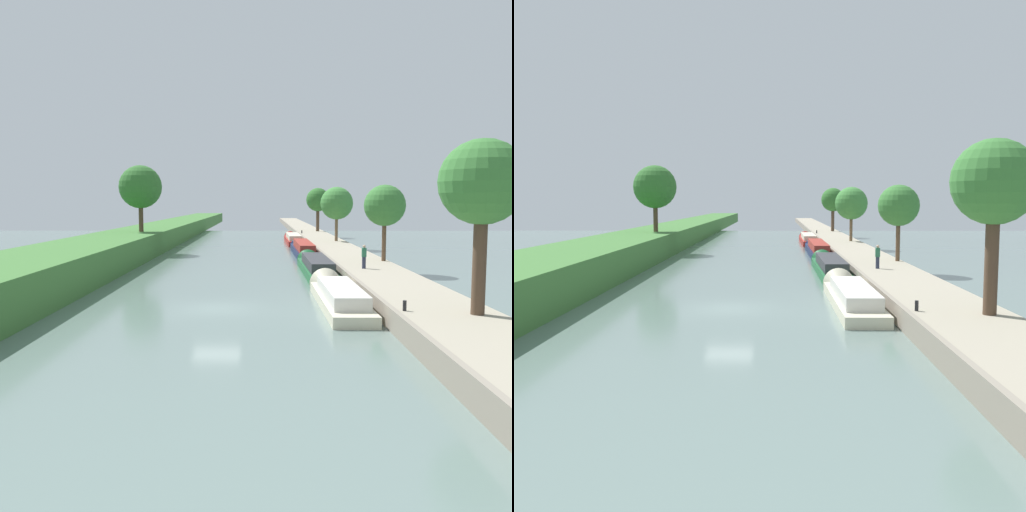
# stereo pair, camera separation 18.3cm
# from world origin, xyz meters

# --- Properties ---
(ground_plane) EXTENTS (160.00, 160.00, 0.00)m
(ground_plane) POSITION_xyz_m (0.00, 0.00, 0.00)
(ground_plane) COLOR slate
(right_towpath) EXTENTS (4.29, 260.00, 0.97)m
(right_towpath) POSITION_xyz_m (10.34, 0.00, 0.48)
(right_towpath) COLOR #9E937F
(right_towpath) RESTS_ON ground_plane
(stone_quay) EXTENTS (0.25, 260.00, 1.02)m
(stone_quay) POSITION_xyz_m (8.07, 0.00, 0.51)
(stone_quay) COLOR gray
(stone_quay) RESTS_ON ground_plane
(narrowboat_cream) EXTENTS (2.15, 12.34, 2.04)m
(narrowboat_cream) POSITION_xyz_m (6.58, 1.55, 0.48)
(narrowboat_cream) COLOR beige
(narrowboat_cream) RESTS_ON ground_plane
(narrowboat_green) EXTENTS (2.05, 14.29, 2.02)m
(narrowboat_green) POSITION_xyz_m (6.68, 15.00, 0.55)
(narrowboat_green) COLOR #1E6033
(narrowboat_green) RESTS_ON ground_plane
(narrowboat_navy) EXTENTS (1.82, 16.38, 2.00)m
(narrowboat_navy) POSITION_xyz_m (6.83, 29.99, 0.62)
(narrowboat_navy) COLOR #141E42
(narrowboat_navy) RESTS_ON ground_plane
(narrowboat_red) EXTENTS (1.92, 14.28, 1.87)m
(narrowboat_red) POSITION_xyz_m (6.81, 47.24, 0.54)
(narrowboat_red) COLOR maroon
(narrowboat_red) RESTS_ON ground_plane
(tree_rightbank_near) EXTENTS (3.51, 3.51, 7.22)m
(tree_rightbank_near) POSITION_xyz_m (11.32, -6.28, 6.33)
(tree_rightbank_near) COLOR #4C3828
(tree_rightbank_near) RESTS_ON right_towpath
(tree_rightbank_midnear) EXTENTS (3.23, 3.23, 5.98)m
(tree_rightbank_midnear) POSITION_xyz_m (12.05, 14.92, 5.30)
(tree_rightbank_midnear) COLOR brown
(tree_rightbank_midnear) RESTS_ON right_towpath
(tree_rightbank_midfar) EXTENTS (3.84, 3.84, 6.37)m
(tree_rightbank_midfar) POSITION_xyz_m (11.36, 37.46, 5.40)
(tree_rightbank_midfar) COLOR brown
(tree_rightbank_midfar) RESTS_ON right_towpath
(tree_rightbank_far) EXTENTS (3.66, 3.66, 6.78)m
(tree_rightbank_far) POSITION_xyz_m (11.43, 59.70, 5.85)
(tree_rightbank_far) COLOR #4C3828
(tree_rightbank_far) RESTS_ON right_towpath
(tree_leftbank_downstream) EXTENTS (4.65, 4.65, 7.19)m
(tree_leftbank_downstream) POSITION_xyz_m (-10.62, 32.07, 7.19)
(tree_leftbank_downstream) COLOR #4C3828
(tree_leftbank_downstream) RESTS_ON left_grassy_bank
(person_walking) EXTENTS (0.34, 0.34, 1.66)m
(person_walking) POSITION_xyz_m (9.57, 9.85, 1.84)
(person_walking) COLOR #282D42
(person_walking) RESTS_ON right_towpath
(mooring_bollard_near) EXTENTS (0.16, 0.16, 0.45)m
(mooring_bollard_near) POSITION_xyz_m (8.49, -5.53, 1.19)
(mooring_bollard_near) COLOR black
(mooring_bollard_near) RESTS_ON right_towpath
(mooring_bollard_far) EXTENTS (0.16, 0.16, 0.45)m
(mooring_bollard_far) POSITION_xyz_m (8.49, 53.66, 1.19)
(mooring_bollard_far) COLOR black
(mooring_bollard_far) RESTS_ON right_towpath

